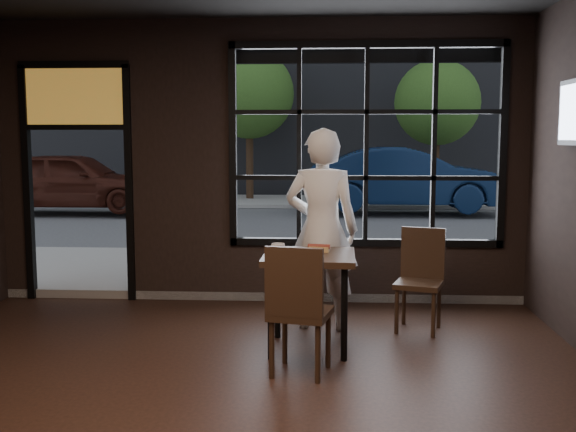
# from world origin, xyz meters

# --- Properties ---
(window_frame) EXTENTS (3.06, 0.12, 2.28)m
(window_frame) POSITION_xyz_m (1.20, 3.50, 1.80)
(window_frame) COLOR black
(window_frame) RESTS_ON ground
(stained_transom) EXTENTS (1.20, 0.06, 0.70)m
(stained_transom) POSITION_xyz_m (-2.10, 3.50, 2.35)
(stained_transom) COLOR orange
(stained_transom) RESTS_ON ground
(street_asphalt) EXTENTS (60.00, 41.00, 0.04)m
(street_asphalt) POSITION_xyz_m (0.00, 24.00, -0.02)
(street_asphalt) COLOR #545456
(street_asphalt) RESTS_ON ground
(cafe_table) EXTENTS (0.82, 0.82, 0.87)m
(cafe_table) POSITION_xyz_m (0.61, 1.78, 0.43)
(cafe_table) COLOR black
(cafe_table) RESTS_ON floor
(chair_near) EXTENTS (0.55, 0.55, 1.06)m
(chair_near) POSITION_xyz_m (0.56, 1.15, 0.53)
(chair_near) COLOR black
(chair_near) RESTS_ON floor
(chair_window) EXTENTS (0.54, 0.54, 1.00)m
(chair_window) POSITION_xyz_m (1.67, 2.40, 0.50)
(chair_window) COLOR black
(chair_window) RESTS_ON floor
(man) EXTENTS (0.77, 0.55, 1.98)m
(man) POSITION_xyz_m (0.72, 2.45, 0.99)
(man) COLOR white
(man) RESTS_ON floor
(hotdog) EXTENTS (0.21, 0.11, 0.06)m
(hotdog) POSITION_xyz_m (0.70, 1.89, 0.89)
(hotdog) COLOR tan
(hotdog) RESTS_ON cafe_table
(cup) EXTENTS (0.15, 0.15, 0.10)m
(cup) POSITION_xyz_m (0.34, 1.74, 0.91)
(cup) COLOR silver
(cup) RESTS_ON cafe_table
(navy_car) EXTENTS (4.68, 1.66, 1.54)m
(navy_car) POSITION_xyz_m (2.69, 12.31, 0.87)
(navy_car) COLOR #0A1A36
(navy_car) RESTS_ON street_asphalt
(maroon_car) EXTENTS (4.23, 1.72, 1.44)m
(maroon_car) POSITION_xyz_m (-5.38, 11.89, 0.82)
(maroon_car) COLOR #38140C
(maroon_car) RESTS_ON street_asphalt
(tree_left) EXTENTS (2.57, 2.57, 4.38)m
(tree_left) POSITION_xyz_m (-1.48, 15.33, 3.08)
(tree_left) COLOR #332114
(tree_left) RESTS_ON street_asphalt
(tree_right) EXTENTS (2.32, 2.32, 3.97)m
(tree_right) POSITION_xyz_m (3.74, 14.66, 2.79)
(tree_right) COLOR #332114
(tree_right) RESTS_ON street_asphalt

